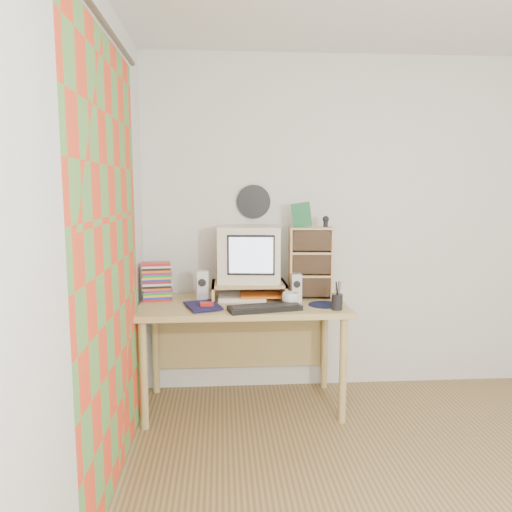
{
  "coord_description": "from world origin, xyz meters",
  "views": [
    {
      "loc": [
        -1.17,
        -1.97,
        1.53
      ],
      "look_at": [
        -0.94,
        1.33,
        1.08
      ],
      "focal_mm": 35.0,
      "sensor_mm": 36.0,
      "label": 1
    }
  ],
  "objects": [
    {
      "name": "cd_rack",
      "position": [
        -0.54,
        1.5,
        1.0
      ],
      "size": [
        0.32,
        0.19,
        0.51
      ],
      "primitive_type": "cube",
      "rotation": [
        0.0,
        0.0,
        -0.08
      ],
      "color": "tan",
      "rests_on": "desk"
    },
    {
      "name": "wall_disc",
      "position": [
        -0.93,
        1.73,
        1.43
      ],
      "size": [
        0.25,
        0.02,
        0.25
      ],
      "primitive_type": "cylinder",
      "rotation": [
        1.57,
        0.0,
        0.0
      ],
      "color": "black",
      "rests_on": "back_wall"
    },
    {
      "name": "monitor_riser",
      "position": [
        -0.98,
        1.48,
        0.84
      ],
      "size": [
        0.52,
        0.3,
        0.12
      ],
      "color": "tan",
      "rests_on": "desk"
    },
    {
      "name": "desk",
      "position": [
        -1.03,
        1.44,
        0.62
      ],
      "size": [
        1.4,
        0.7,
        0.75
      ],
      "color": "tan",
      "rests_on": "floor"
    },
    {
      "name": "speaker_left",
      "position": [
        -1.31,
        1.43,
        0.86
      ],
      "size": [
        0.09,
        0.09,
        0.21
      ],
      "primitive_type": "cube",
      "rotation": [
        0.0,
        0.0,
        0.12
      ],
      "color": "silver",
      "rests_on": "desk"
    },
    {
      "name": "papers",
      "position": [
        -0.98,
        1.49,
        0.77
      ],
      "size": [
        0.34,
        0.25,
        0.04
      ],
      "primitive_type": null,
      "rotation": [
        0.0,
        0.0,
        -0.03
      ],
      "color": "white",
      "rests_on": "desk"
    },
    {
      "name": "pen_cup",
      "position": [
        -0.43,
        1.13,
        0.82
      ],
      "size": [
        0.08,
        0.08,
        0.14
      ],
      "primitive_type": null,
      "rotation": [
        0.0,
        0.0,
        -0.11
      ],
      "color": "black",
      "rests_on": "desk"
    },
    {
      "name": "red_box",
      "position": [
        -1.27,
        1.21,
        0.77
      ],
      "size": [
        0.09,
        0.06,
        0.04
      ],
      "primitive_type": "cube",
      "rotation": [
        0.0,
        0.0,
        0.04
      ],
      "color": "#B62013",
      "rests_on": "desk"
    },
    {
      "name": "game_box",
      "position": [
        -0.61,
        1.51,
        1.34
      ],
      "size": [
        0.14,
        0.05,
        0.17
      ],
      "primitive_type": "cube",
      "rotation": [
        0.0,
        0.0,
        -0.15
      ],
      "color": "#1B6135",
      "rests_on": "cd_rack"
    },
    {
      "name": "curtain",
      "position": [
        -1.71,
        0.48,
        1.15
      ],
      "size": [
        0.0,
        2.2,
        2.2
      ],
      "primitive_type": "plane",
      "rotation": [
        1.57,
        0.0,
        1.57
      ],
      "color": "#ED4221",
      "rests_on": "left_wall"
    },
    {
      "name": "speaker_right",
      "position": [
        -0.66,
        1.41,
        0.85
      ],
      "size": [
        0.07,
        0.07,
        0.19
      ],
      "primitive_type": "cube",
      "rotation": [
        0.0,
        0.0,
        0.04
      ],
      "color": "silver",
      "rests_on": "desk"
    },
    {
      "name": "crt_monitor",
      "position": [
        -0.97,
        1.53,
        1.07
      ],
      "size": [
        0.46,
        0.46,
        0.39
      ],
      "primitive_type": "cube",
      "rotation": [
        0.0,
        0.0,
        -0.11
      ],
      "color": "silver",
      "rests_on": "monitor_riser"
    },
    {
      "name": "mousepad",
      "position": [
        -0.48,
        1.26,
        0.75
      ],
      "size": [
        0.28,
        0.28,
        0.0
      ],
      "primitive_type": "cylinder",
      "rotation": [
        0.0,
        0.0,
        0.34
      ],
      "color": "black",
      "rests_on": "desk"
    },
    {
      "name": "keyboard",
      "position": [
        -0.9,
        1.14,
        0.77
      ],
      "size": [
        0.49,
        0.25,
        0.03
      ],
      "primitive_type": "cube",
      "rotation": [
        0.0,
        0.0,
        0.22
      ],
      "color": "black",
      "rests_on": "desk"
    },
    {
      "name": "left_wall",
      "position": [
        -1.75,
        0.0,
        1.25
      ],
      "size": [
        0.0,
        3.5,
        3.5
      ],
      "primitive_type": "plane",
      "rotation": [
        1.57,
        0.0,
        1.57
      ],
      "color": "white",
      "rests_on": "floor"
    },
    {
      "name": "webcam",
      "position": [
        -0.43,
        1.5,
        1.3
      ],
      "size": [
        0.05,
        0.05,
        0.08
      ],
      "primitive_type": null,
      "rotation": [
        0.0,
        0.0,
        0.13
      ],
      "color": "black",
      "rests_on": "cd_rack"
    },
    {
      "name": "mug",
      "position": [
        -0.71,
        1.26,
        0.79
      ],
      "size": [
        0.14,
        0.14,
        0.09
      ],
      "primitive_type": "imported",
      "rotation": [
        0.0,
        0.0,
        -0.23
      ],
      "color": "silver",
      "rests_on": "desk"
    },
    {
      "name": "dvd_stack",
      "position": [
        -1.62,
        1.51,
        0.89
      ],
      "size": [
        0.22,
        0.17,
        0.28
      ],
      "primitive_type": null,
      "rotation": [
        0.0,
        0.0,
        0.15
      ],
      "color": "brown",
      "rests_on": "desk"
    },
    {
      "name": "back_wall",
      "position": [
        0.0,
        1.75,
        1.25
      ],
      "size": [
        3.5,
        0.0,
        3.5
      ],
      "primitive_type": "plane",
      "rotation": [
        1.57,
        0.0,
        0.0
      ],
      "color": "white",
      "rests_on": "floor"
    },
    {
      "name": "diary",
      "position": [
        -1.39,
        1.21,
        0.77
      ],
      "size": [
        0.29,
        0.25,
        0.05
      ],
      "primitive_type": "imported",
      "rotation": [
        0.0,
        0.0,
        0.3
      ],
      "color": "#13103B",
      "rests_on": "desk"
    }
  ]
}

